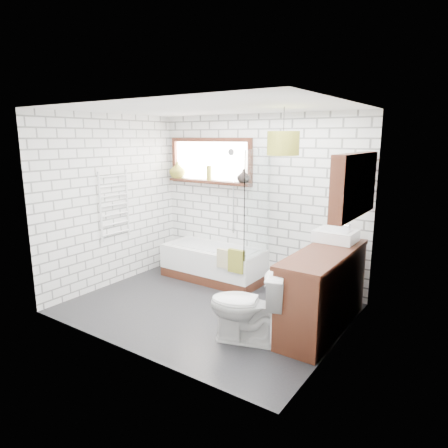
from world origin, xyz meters
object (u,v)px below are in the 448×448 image
Objects in this scene: toilet at (247,306)px; vanity at (323,290)px; basin at (336,236)px; pendant at (283,143)px; bathtub at (213,263)px.

vanity is at bearing 124.91° from toilet.
basin is 1.31m from pendant.
bathtub is 2.11m from vanity.
basin is at bearing 139.80° from toilet.
bathtub is 1.92× the size of toilet.
vanity reaches higher than bathtub.
vanity is at bearing -17.59° from bathtub.
bathtub is 2.01m from toilet.
toilet is at bearing -43.90° from bathtub.
toilet is (-0.56, -0.75, -0.05)m from vanity.
bathtub is 4.33× the size of pendant.
basin is at bearing 96.84° from vanity.
toilet is 2.25× the size of pendant.
basin is (-0.06, 0.50, 0.53)m from vanity.
pendant reaches higher than vanity.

